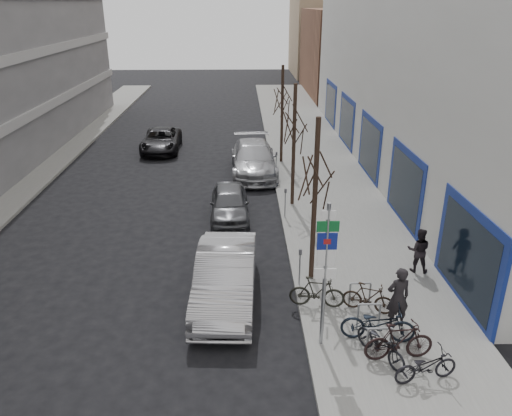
{
  "coord_description": "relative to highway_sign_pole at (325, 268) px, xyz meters",
  "views": [
    {
      "loc": [
        0.33,
        -10.89,
        8.6
      ],
      "look_at": [
        0.81,
        5.05,
        2.0
      ],
      "focal_mm": 35.0,
      "sensor_mm": 36.0,
      "label": 1
    }
  ],
  "objects": [
    {
      "name": "highway_sign_pole",
      "position": [
        0.0,
        0.0,
        0.0
      ],
      "size": [
        0.55,
        0.1,
        4.2
      ],
      "color": "gray",
      "rests_on": "ground"
    },
    {
      "name": "meter_front",
      "position": [
        -0.25,
        3.01,
        -1.54
      ],
      "size": [
        0.1,
        0.08,
        1.27
      ],
      "color": "gray",
      "rests_on": "sidewalk_east"
    },
    {
      "name": "bike_near_left",
      "position": [
        1.42,
        -0.63,
        -1.79
      ],
      "size": [
        1.28,
        1.72,
        1.03
      ],
      "primitive_type": "imported",
      "rotation": [
        0.0,
        0.0,
        0.52
      ],
      "color": "black",
      "rests_on": "sidewalk_east"
    },
    {
      "name": "lane_car",
      "position": [
        -7.04,
        19.49,
        -1.79
      ],
      "size": [
        2.31,
        4.84,
        1.33
      ],
      "primitive_type": "imported",
      "rotation": [
        0.0,
        0.0,
        0.02
      ],
      "color": "black",
      "rests_on": "ground"
    },
    {
      "name": "bike_far_curb",
      "position": [
        2.28,
        -1.47,
        -1.81
      ],
      "size": [
        1.69,
        0.81,
        0.99
      ],
      "primitive_type": "imported",
      "rotation": [
        0.0,
        0.0,
        1.78
      ],
      "color": "black",
      "rests_on": "sidewalk_east"
    },
    {
      "name": "pedestrian_near",
      "position": [
        2.2,
        0.74,
        -1.39
      ],
      "size": [
        0.73,
        0.53,
        1.84
      ],
      "primitive_type": "imported",
      "rotation": [
        0.0,
        0.0,
        3.29
      ],
      "color": "black",
      "rests_on": "sidewalk_east"
    },
    {
      "name": "sidewalk_east",
      "position": [
        2.1,
        10.01,
        -2.38
      ],
      "size": [
        5.0,
        70.0,
        0.15
      ],
      "primitive_type": "cube",
      "color": "slate",
      "rests_on": "ground"
    },
    {
      "name": "bike_far_inner",
      "position": [
        1.6,
        1.47,
        -1.84
      ],
      "size": [
        1.59,
        1.01,
        0.93
      ],
      "primitive_type": "imported",
      "rotation": [
        0.0,
        0.0,
        1.18
      ],
      "color": "black",
      "rests_on": "sidewalk_east"
    },
    {
      "name": "brick_building_far",
      "position": [
        10.6,
        40.01,
        1.54
      ],
      "size": [
        12.0,
        14.0,
        8.0
      ],
      "primitive_type": "cube",
      "color": "brown",
      "rests_on": "ground"
    },
    {
      "name": "meter_back",
      "position": [
        -0.25,
        14.01,
        -1.54
      ],
      "size": [
        0.1,
        0.08,
        1.27
      ],
      "color": "gray",
      "rests_on": "sidewalk_east"
    },
    {
      "name": "parked_car_mid",
      "position": [
        -2.6,
        8.81,
        -1.78
      ],
      "size": [
        1.72,
        4.05,
        1.36
      ],
      "primitive_type": "imported",
      "rotation": [
        0.0,
        0.0,
        0.03
      ],
      "color": "#4E4F53",
      "rests_on": "ground"
    },
    {
      "name": "meter_mid",
      "position": [
        -0.25,
        8.51,
        -1.54
      ],
      "size": [
        0.1,
        0.08,
        1.27
      ],
      "color": "gray",
      "rests_on": "sidewalk_east"
    },
    {
      "name": "bike_mid_curb",
      "position": [
        1.52,
        0.11,
        -1.71
      ],
      "size": [
        2.04,
        0.92,
        1.2
      ],
      "primitive_type": "imported",
      "rotation": [
        0.0,
        0.0,
        1.4
      ],
      "color": "black",
      "rests_on": "sidewalk_east"
    },
    {
      "name": "tan_building_far",
      "position": [
        11.1,
        55.01,
        2.04
      ],
      "size": [
        13.0,
        12.0,
        9.0
      ],
      "primitive_type": "cube",
      "color": "#937A5B",
      "rests_on": "ground"
    },
    {
      "name": "tree_far",
      "position": [
        0.2,
        16.51,
        1.65
      ],
      "size": [
        1.8,
        1.8,
        5.5
      ],
      "color": "black",
      "rests_on": "ground"
    },
    {
      "name": "pedestrian_far",
      "position": [
        3.82,
        3.8,
        -1.52
      ],
      "size": [
        0.66,
        0.54,
        1.57
      ],
      "primitive_type": "imported",
      "rotation": [
        0.0,
        0.0,
        2.87
      ],
      "color": "black",
      "rests_on": "sidewalk_east"
    },
    {
      "name": "tree_mid",
      "position": [
        0.2,
        10.01,
        1.65
      ],
      "size": [
        1.8,
        1.8,
        5.5
      ],
      "color": "black",
      "rests_on": "ground"
    },
    {
      "name": "parked_car_back",
      "position": [
        -1.42,
        14.78,
        -1.62
      ],
      "size": [
        2.48,
        5.83,
        1.68
      ],
      "primitive_type": "imported",
      "rotation": [
        0.0,
        0.0,
        0.02
      ],
      "color": "#A0A0A5",
      "rests_on": "ground"
    },
    {
      "name": "ground",
      "position": [
        -2.4,
        0.01,
        -2.46
      ],
      "size": [
        120.0,
        120.0,
        0.0
      ],
      "primitive_type": "plane",
      "color": "black",
      "rests_on": "ground"
    },
    {
      "name": "bike_near_right",
      "position": [
        1.85,
        -0.68,
        -1.76
      ],
      "size": [
        1.85,
        0.68,
        1.1
      ],
      "primitive_type": "imported",
      "rotation": [
        0.0,
        0.0,
        1.65
      ],
      "color": "black",
      "rests_on": "sidewalk_east"
    },
    {
      "name": "tree_near",
      "position": [
        0.2,
        3.51,
        1.65
      ],
      "size": [
        1.8,
        1.8,
        5.5
      ],
      "color": "black",
      "rests_on": "ground"
    },
    {
      "name": "parked_car_front",
      "position": [
        -2.6,
        2.39,
        -1.62
      ],
      "size": [
        1.99,
        5.13,
        1.67
      ],
      "primitive_type": "imported",
      "rotation": [
        0.0,
        0.0,
        -0.05
      ],
      "color": "#AEAEB3",
      "rests_on": "ground"
    },
    {
      "name": "bike_rack",
      "position": [
        1.4,
        0.61,
        -1.8
      ],
      "size": [
        0.66,
        2.26,
        0.83
      ],
      "color": "gray",
      "rests_on": "sidewalk_east"
    },
    {
      "name": "bike_mid_inner",
      "position": [
        0.13,
        1.76,
        -1.8
      ],
      "size": [
        1.73,
        0.76,
        1.01
      ],
      "primitive_type": "imported",
      "rotation": [
        0.0,
        0.0,
        1.41
      ],
      "color": "black",
      "rests_on": "sidewalk_east"
    }
  ]
}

